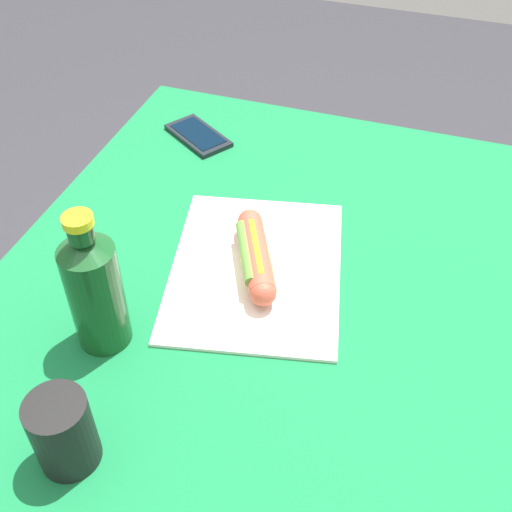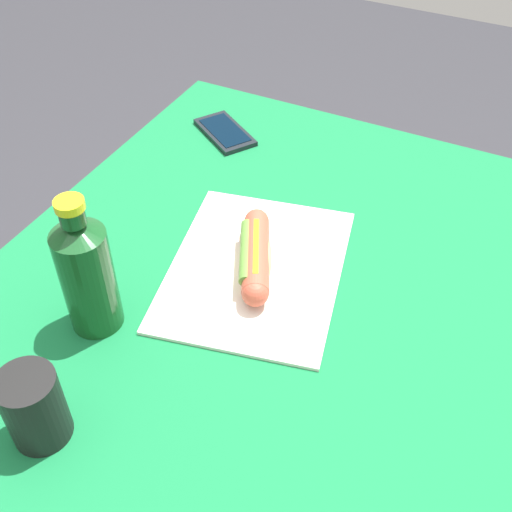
% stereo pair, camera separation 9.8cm
% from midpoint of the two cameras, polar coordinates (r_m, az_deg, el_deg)
% --- Properties ---
extents(dining_table, '(1.04, 0.87, 0.75)m').
position_cam_midpoint_polar(dining_table, '(1.07, -0.94, -8.48)').
color(dining_table, brown).
rests_on(dining_table, ground).
extents(paper_wrapper, '(0.38, 0.32, 0.01)m').
position_cam_midpoint_polar(paper_wrapper, '(0.99, -2.81, -1.27)').
color(paper_wrapper, silver).
rests_on(paper_wrapper, dining_table).
extents(hot_dog, '(0.18, 0.11, 0.05)m').
position_cam_midpoint_polar(hot_dog, '(0.98, -2.92, -0.11)').
color(hot_dog, '#DBB26B').
rests_on(hot_dog, paper_wrapper).
extents(cell_phone, '(0.14, 0.16, 0.01)m').
position_cam_midpoint_polar(cell_phone, '(1.30, -7.35, 10.51)').
color(cell_phone, black).
rests_on(cell_phone, dining_table).
extents(soda_bottle, '(0.07, 0.07, 0.22)m').
position_cam_midpoint_polar(soda_bottle, '(0.87, -17.31, -2.98)').
color(soda_bottle, '#14471E').
rests_on(soda_bottle, dining_table).
extents(drinking_cup, '(0.07, 0.07, 0.10)m').
position_cam_midpoint_polar(drinking_cup, '(0.80, -20.28, -14.70)').
color(drinking_cup, black).
rests_on(drinking_cup, dining_table).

